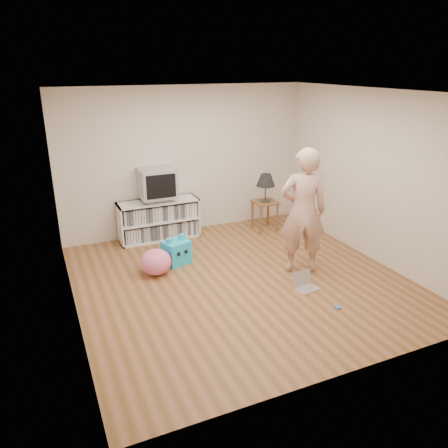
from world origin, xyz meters
TOP-DOWN VIEW (x-y plane):
  - ground at (0.00, 0.00)m, footprint 4.50×4.50m
  - walls at (0.00, 0.00)m, footprint 4.52×4.52m
  - ceiling at (0.00, 0.00)m, footprint 4.50×4.50m
  - media_unit at (-0.61, 2.04)m, footprint 1.40×0.45m
  - dvd_deck at (-0.61, 2.02)m, footprint 0.45×0.35m
  - crt_tv at (-0.61, 2.02)m, footprint 0.60×0.53m
  - side_table at (1.30, 1.65)m, footprint 0.42×0.42m
  - table_lamp at (1.30, 1.65)m, footprint 0.34×0.34m
  - person at (0.96, -0.06)m, footprint 0.80×0.67m
  - laptop at (0.71, -0.57)m, footprint 0.37×0.32m
  - playing_cards at (0.80, -1.19)m, footprint 0.07×0.09m
  - plush_blue at (-0.66, 0.92)m, footprint 0.46×0.41m
  - plush_pink at (-1.05, 0.68)m, footprint 0.59×0.59m

SIDE VIEW (x-z plane):
  - ground at x=0.00m, z-range 0.00..0.00m
  - playing_cards at x=0.80m, z-range 0.00..0.02m
  - laptop at x=0.71m, z-range -0.05..0.18m
  - plush_blue at x=-0.66m, z-range -0.03..0.41m
  - plush_pink at x=-1.05m, z-range 0.00..0.38m
  - media_unit at x=-0.61m, z-range 0.00..0.70m
  - side_table at x=1.30m, z-range 0.14..0.69m
  - dvd_deck at x=-0.61m, z-range 0.70..0.77m
  - person at x=0.96m, z-range 0.00..1.86m
  - table_lamp at x=1.30m, z-range 0.68..1.20m
  - crt_tv at x=-0.61m, z-range 0.77..1.27m
  - walls at x=0.00m, z-range 0.00..2.60m
  - ceiling at x=0.00m, z-range 2.60..2.60m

